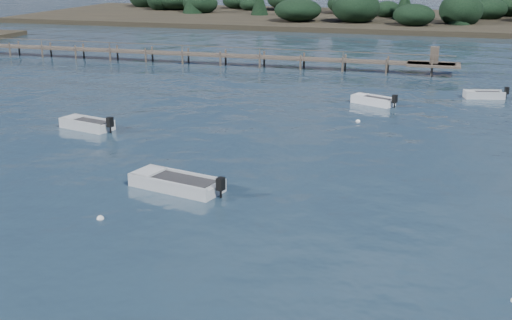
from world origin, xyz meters
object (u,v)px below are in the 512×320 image
(dinghy_mid_grey, at_px, (177,185))
(tender_far_grey_b, at_px, (484,96))
(tender_far_grey, at_px, (87,126))
(jetty, at_px, (185,54))
(tender_far_white, at_px, (373,102))

(dinghy_mid_grey, distance_m, tender_far_grey_b, 30.79)
(tender_far_grey, distance_m, dinghy_mid_grey, 13.65)
(tender_far_grey, xyz_separation_m, dinghy_mid_grey, (10.23, -9.04, -0.01))
(tender_far_grey, height_order, jetty, jetty)
(tender_far_white, height_order, tender_far_grey_b, tender_far_white)
(tender_far_grey, bearing_deg, jetty, 98.70)
(tender_far_grey, relative_size, dinghy_mid_grey, 0.81)
(jetty, bearing_deg, tender_far_grey_b, -18.34)
(dinghy_mid_grey, distance_m, tender_far_white, 22.95)
(tender_far_grey, xyz_separation_m, tender_far_grey_b, (25.77, 17.55, -0.02))
(tender_far_grey_b, bearing_deg, dinghy_mid_grey, -120.31)
(tender_far_white, relative_size, tender_far_grey_b, 1.04)
(tender_far_white, bearing_deg, dinghy_mid_grey, -108.24)
(tender_far_grey, distance_m, tender_far_grey_b, 31.18)
(dinghy_mid_grey, xyz_separation_m, jetty, (-14.43, 36.52, 0.81))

